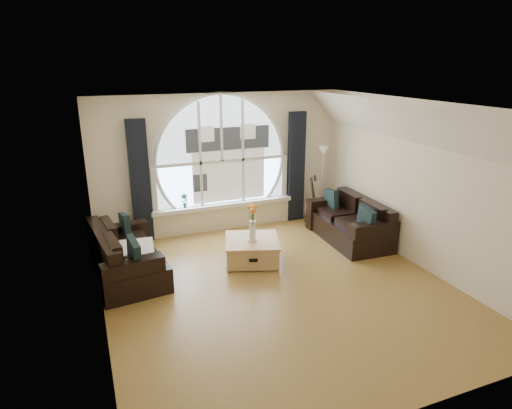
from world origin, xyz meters
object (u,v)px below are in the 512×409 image
sofa_left (127,253)px  coffee_chest (252,249)px  vase_flowers (252,219)px  floor_lamp (322,185)px  potted_plant (184,201)px  sofa_right (349,220)px  guitar (311,199)px

sofa_left → coffee_chest: (2.02, -0.22, -0.18)m
vase_flowers → floor_lamp: bearing=33.0°
coffee_chest → floor_lamp: floor_lamp is taller
coffee_chest → potted_plant: bearing=133.5°
potted_plant → sofa_left: bearing=-131.5°
sofa_left → coffee_chest: sofa_left is taller
sofa_right → guitar: guitar is taller
floor_lamp → potted_plant: (-2.86, 0.32, -0.11)m
vase_flowers → floor_lamp: (2.10, 1.36, 0.01)m
coffee_chest → potted_plant: potted_plant is taller
coffee_chest → potted_plant: (-0.76, 1.64, 0.48)m
guitar → potted_plant: size_ratio=3.69×
vase_flowers → sofa_right: bearing=6.5°
sofa_left → potted_plant: size_ratio=6.16×
coffee_chest → guitar: (1.84, 1.29, 0.31)m
floor_lamp → potted_plant: size_ratio=5.58×
floor_lamp → guitar: 0.37m
sofa_left → guitar: (3.86, 1.08, 0.13)m
vase_flowers → guitar: size_ratio=0.66×
sofa_left → sofa_right: bearing=-7.9°
sofa_left → vase_flowers: vase_flowers is taller
sofa_left → floor_lamp: floor_lamp is taller
floor_lamp → vase_flowers: bearing=-147.0°
sofa_left → vase_flowers: (2.01, -0.26, 0.39)m
sofa_left → guitar: size_ratio=1.67×
sofa_right → coffee_chest: size_ratio=1.99×
sofa_left → potted_plant: potted_plant is taller
coffee_chest → guitar: bearing=53.7°
coffee_chest → floor_lamp: (2.09, 1.32, 0.58)m
sofa_right → coffee_chest: sofa_right is taller
sofa_right → guitar: (-0.21, 1.10, 0.13)m
guitar → potted_plant: 2.63m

